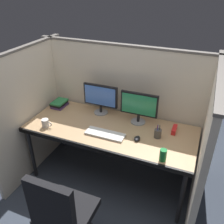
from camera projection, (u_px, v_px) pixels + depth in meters
ground_plane at (101, 193)px, 2.87m from camera, size 8.00×8.00×0.00m
cubicle_partition_rear at (124, 107)px, 3.08m from camera, size 2.21×0.06×1.57m
cubicle_partition_left at (32, 112)px, 2.97m from camera, size 0.06×1.41×1.57m
cubicle_partition_right at (203, 151)px, 2.31m from camera, size 0.06×1.41×1.57m
desk at (110, 132)px, 2.76m from camera, size 1.90×0.80×0.74m
office_chair at (66, 224)px, 2.11m from camera, size 0.52×0.52×0.97m
monitor_left at (100, 97)px, 2.93m from camera, size 0.43×0.17×0.37m
monitor_right at (139, 106)px, 2.74m from camera, size 0.43×0.17×0.37m
keyboard_main at (105, 134)px, 2.62m from camera, size 0.43×0.15×0.02m
computer_mouse at (137, 139)px, 2.54m from camera, size 0.06×0.10×0.04m
pen_cup at (158, 133)px, 2.57m from camera, size 0.08×0.08×0.16m
book_stack at (59, 103)px, 3.17m from camera, size 0.17×0.22×0.08m
red_stapler at (174, 130)px, 2.67m from camera, size 0.04×0.15×0.06m
soda_can at (163, 155)px, 2.24m from camera, size 0.07×0.07×0.12m
coffee_mug at (46, 123)px, 2.74m from camera, size 0.13×0.08×0.09m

